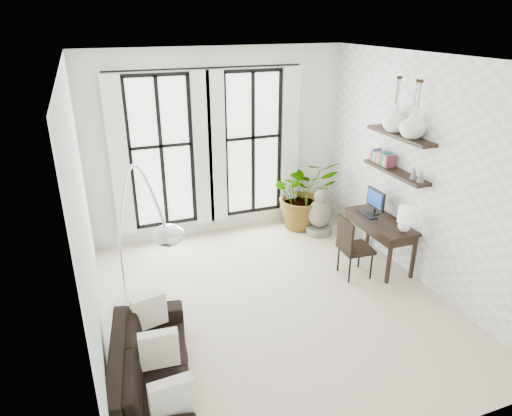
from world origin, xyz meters
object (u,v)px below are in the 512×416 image
plant (303,193)px  buddha (320,216)px  sofa (151,367)px  arc_lamp (137,206)px  desk (382,224)px  desk_chair (351,244)px

plant → buddha: size_ratio=1.60×
sofa → arc_lamp: (0.10, 0.84, 1.46)m
desk → buddha: 1.40m
sofa → buddha: 4.34m
desk → buddha: size_ratio=1.52×
arc_lamp → buddha: size_ratio=2.72×
desk → desk_chair: 0.66m
sofa → desk: size_ratio=1.59×
plant → arc_lamp: 4.04m
sofa → buddha: bearing=-43.2°
plant → buddha: plant is taller
desk_chair → arc_lamp: (-3.03, -0.43, 1.22)m
plant → desk: size_ratio=1.05×
desk_chair → arc_lamp: size_ratio=0.42×
desk → buddha: bearing=105.5°
sofa → buddha: size_ratio=2.42×
arc_lamp → buddha: arc_lamp is taller
desk → desk_chair: (-0.62, -0.14, -0.17)m
arc_lamp → desk: bearing=8.9°
desk_chair → arc_lamp: 3.29m
plant → desk_chair: (-0.12, -1.85, -0.13)m
desk → arc_lamp: size_ratio=0.56×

